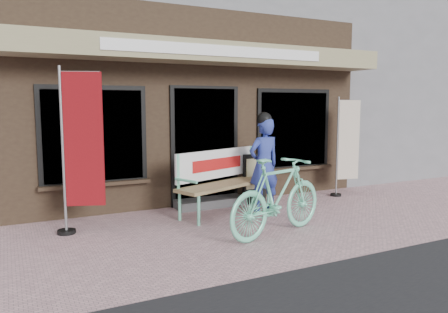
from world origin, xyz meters
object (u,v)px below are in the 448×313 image
bench (222,176)px  menu_stand (254,178)px  bicycle (278,196)px  nobori_red (80,149)px  nobori_cream (347,145)px  person (264,163)px

bench → menu_stand: 0.90m
bicycle → nobori_red: nobori_red is taller
nobori_cream → menu_stand: 2.12m
nobori_red → nobori_cream: (5.24, 0.31, -0.20)m
person → bicycle: (-0.58, -1.31, -0.29)m
nobori_cream → nobori_red: bearing=-162.9°
person → nobori_red: size_ratio=0.72×
person → menu_stand: size_ratio=1.84×
person → bicycle: 1.46m
person → menu_stand: 0.69m
bench → nobori_red: size_ratio=0.85×
person → bench: bearing=156.6°
nobori_red → menu_stand: (3.21, 0.54, -0.76)m
nobori_red → bench: bearing=25.6°
bicycle → person: bearing=-39.5°
bicycle → nobori_cream: nobori_cream is taller
person → bicycle: size_ratio=0.92×
bench → bicycle: bearing=-106.6°
person → nobori_cream: bearing=5.3°
bench → nobori_red: 2.46m
nobori_red → bicycle: bearing=-8.0°
nobori_red → nobori_cream: size_ratio=1.19×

